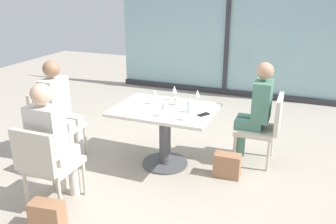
% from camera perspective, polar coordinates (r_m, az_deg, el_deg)
% --- Properties ---
extents(ground_plane, '(12.00, 12.00, 0.00)m').
position_cam_1_polar(ground_plane, '(4.45, -0.48, -8.30)').
color(ground_plane, '#A89E8E').
extents(window_wall_backdrop, '(4.41, 0.10, 2.70)m').
position_cam_1_polar(window_wall_backdrop, '(7.04, 9.53, 12.41)').
color(window_wall_backdrop, '#8EB7BC').
rests_on(window_wall_backdrop, ground_plane).
extents(dining_table_main, '(1.17, 0.86, 0.73)m').
position_cam_1_polar(dining_table_main, '(4.22, -0.50, -1.92)').
color(dining_table_main, silver).
rests_on(dining_table_main, ground_plane).
extents(chair_front_left, '(0.46, 0.50, 0.87)m').
position_cam_1_polar(chair_front_left, '(3.63, -18.94, -7.56)').
color(chair_front_left, beige).
rests_on(chair_front_left, ground_plane).
extents(chair_side_end, '(0.50, 0.46, 0.87)m').
position_cam_1_polar(chair_side_end, '(4.64, -17.81, -1.34)').
color(chair_side_end, beige).
rests_on(chair_side_end, ground_plane).
extents(chair_far_right, '(0.50, 0.46, 0.87)m').
position_cam_1_polar(chair_far_right, '(4.44, 15.15, -2.05)').
color(chair_far_right, beige).
rests_on(chair_far_right, ground_plane).
extents(person_front_left, '(0.34, 0.39, 1.26)m').
position_cam_1_polar(person_front_left, '(3.62, -18.21, -3.99)').
color(person_front_left, silver).
rests_on(person_front_left, ground_plane).
extents(person_side_end, '(0.39, 0.34, 1.26)m').
position_cam_1_polar(person_side_end, '(4.51, -16.99, 0.87)').
color(person_side_end, silver).
rests_on(person_side_end, ground_plane).
extents(person_far_right, '(0.39, 0.34, 1.26)m').
position_cam_1_polar(person_far_right, '(4.38, 13.97, 0.60)').
color(person_far_right, '#4C7F6B').
rests_on(person_far_right, ground_plane).
extents(wine_glass_0, '(0.07, 0.07, 0.18)m').
position_cam_1_polar(wine_glass_0, '(3.85, -0.62, 1.09)').
color(wine_glass_0, silver).
rests_on(wine_glass_0, dining_table_main).
extents(wine_glass_1, '(0.07, 0.07, 0.18)m').
position_cam_1_polar(wine_glass_1, '(4.26, -2.20, 2.96)').
color(wine_glass_1, silver).
rests_on(wine_glass_1, dining_table_main).
extents(wine_glass_2, '(0.07, 0.07, 0.18)m').
position_cam_1_polar(wine_glass_2, '(3.74, 3.38, 0.49)').
color(wine_glass_2, silver).
rests_on(wine_glass_2, dining_table_main).
extents(wine_glass_3, '(0.07, 0.07, 0.18)m').
position_cam_1_polar(wine_glass_3, '(3.99, 3.54, 1.71)').
color(wine_glass_3, silver).
rests_on(wine_glass_3, dining_table_main).
extents(wine_glass_4, '(0.07, 0.07, 0.18)m').
position_cam_1_polar(wine_glass_4, '(4.42, 1.02, 3.58)').
color(wine_glass_4, silver).
rests_on(wine_glass_4, dining_table_main).
extents(wine_glass_5, '(0.07, 0.07, 0.18)m').
position_cam_1_polar(wine_glass_5, '(4.26, 4.73, 2.91)').
color(wine_glass_5, silver).
rests_on(wine_glass_5, dining_table_main).
extents(coffee_cup, '(0.08, 0.08, 0.09)m').
position_cam_1_polar(coffee_cup, '(4.26, 1.42, 1.71)').
color(coffee_cup, white).
rests_on(coffee_cup, dining_table_main).
extents(cell_phone_on_table, '(0.13, 0.16, 0.01)m').
position_cam_1_polar(cell_phone_on_table, '(3.97, 5.74, -0.39)').
color(cell_phone_on_table, black).
rests_on(cell_phone_on_table, dining_table_main).
extents(handbag_0, '(0.32, 0.20, 0.28)m').
position_cam_1_polar(handbag_0, '(3.50, -18.75, -15.50)').
color(handbag_0, '#A3704C').
rests_on(handbag_0, ground_plane).
extents(handbag_1, '(0.31, 0.18, 0.28)m').
position_cam_1_polar(handbag_1, '(4.48, -20.61, -7.50)').
color(handbag_1, beige).
rests_on(handbag_1, ground_plane).
extents(handbag_2, '(0.30, 0.17, 0.28)m').
position_cam_1_polar(handbag_2, '(4.18, 9.44, -8.43)').
color(handbag_2, '#A3704C').
rests_on(handbag_2, ground_plane).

